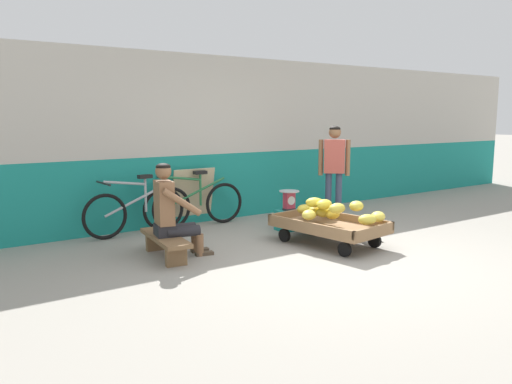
{
  "coord_description": "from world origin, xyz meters",
  "views": [
    {
      "loc": [
        -4.18,
        -4.17,
        1.69
      ],
      "look_at": [
        -0.6,
        0.98,
        0.75
      ],
      "focal_mm": 35.79,
      "sensor_mm": 36.0,
      "label": 1
    }
  ],
  "objects_px": {
    "low_bench": "(165,241)",
    "sign_board": "(192,196)",
    "customer_adult": "(334,163)",
    "banana_cart": "(329,227)",
    "plastic_crate": "(289,220)",
    "bicycle_near_left": "(139,210)",
    "bicycle_far_left": "(195,204)",
    "vendor_seated": "(172,211)",
    "weighing_scale": "(289,200)"
  },
  "relations": [
    {
      "from": "low_bench",
      "to": "sign_board",
      "type": "relative_size",
      "value": 1.27
    },
    {
      "from": "low_bench",
      "to": "sign_board",
      "type": "distance_m",
      "value": 1.93
    },
    {
      "from": "sign_board",
      "to": "low_bench",
      "type": "bearing_deg",
      "value": -127.6
    },
    {
      "from": "customer_adult",
      "to": "banana_cart",
      "type": "bearing_deg",
      "value": -135.56
    },
    {
      "from": "banana_cart",
      "to": "plastic_crate",
      "type": "xyz_separation_m",
      "value": [
        0.12,
        0.99,
        -0.09
      ]
    },
    {
      "from": "bicycle_near_left",
      "to": "bicycle_far_left",
      "type": "xyz_separation_m",
      "value": [
        0.9,
        0.02,
        0.0
      ]
    },
    {
      "from": "vendor_seated",
      "to": "bicycle_near_left",
      "type": "distance_m",
      "value": 1.37
    },
    {
      "from": "vendor_seated",
      "to": "customer_adult",
      "type": "bearing_deg",
      "value": 6.78
    },
    {
      "from": "plastic_crate",
      "to": "bicycle_far_left",
      "type": "bearing_deg",
      "value": 135.86
    },
    {
      "from": "low_bench",
      "to": "plastic_crate",
      "type": "bearing_deg",
      "value": 8.75
    },
    {
      "from": "bicycle_near_left",
      "to": "sign_board",
      "type": "distance_m",
      "value": 0.98
    },
    {
      "from": "vendor_seated",
      "to": "customer_adult",
      "type": "height_order",
      "value": "customer_adult"
    },
    {
      "from": "low_bench",
      "to": "bicycle_far_left",
      "type": "height_order",
      "value": "bicycle_far_left"
    },
    {
      "from": "banana_cart",
      "to": "sign_board",
      "type": "relative_size",
      "value": 1.75
    },
    {
      "from": "vendor_seated",
      "to": "customer_adult",
      "type": "xyz_separation_m",
      "value": [
        2.96,
        0.35,
        0.38
      ]
    },
    {
      "from": "banana_cart",
      "to": "vendor_seated",
      "type": "relative_size",
      "value": 1.35
    },
    {
      "from": "vendor_seated",
      "to": "sign_board",
      "type": "relative_size",
      "value": 1.29
    },
    {
      "from": "weighing_scale",
      "to": "bicycle_near_left",
      "type": "distance_m",
      "value": 2.18
    },
    {
      "from": "customer_adult",
      "to": "bicycle_near_left",
      "type": "bearing_deg",
      "value": 160.75
    },
    {
      "from": "bicycle_near_left",
      "to": "sign_board",
      "type": "relative_size",
      "value": 1.88
    },
    {
      "from": "plastic_crate",
      "to": "bicycle_far_left",
      "type": "height_order",
      "value": "bicycle_far_left"
    },
    {
      "from": "low_bench",
      "to": "bicycle_near_left",
      "type": "bearing_deg",
      "value": 80.85
    },
    {
      "from": "bicycle_near_left",
      "to": "bicycle_far_left",
      "type": "height_order",
      "value": "same"
    },
    {
      "from": "bicycle_near_left",
      "to": "sign_board",
      "type": "height_order",
      "value": "sign_board"
    },
    {
      "from": "low_bench",
      "to": "vendor_seated",
      "type": "xyz_separation_m",
      "value": [
        0.09,
        -0.02,
        0.37
      ]
    },
    {
      "from": "bicycle_near_left",
      "to": "sign_board",
      "type": "xyz_separation_m",
      "value": [
        0.96,
        0.19,
        0.09
      ]
    },
    {
      "from": "customer_adult",
      "to": "vendor_seated",
      "type": "bearing_deg",
      "value": -173.22
    },
    {
      "from": "sign_board",
      "to": "plastic_crate",
      "type": "bearing_deg",
      "value": -50.38
    },
    {
      "from": "bicycle_far_left",
      "to": "customer_adult",
      "type": "bearing_deg",
      "value": -27.45
    },
    {
      "from": "banana_cart",
      "to": "customer_adult",
      "type": "relative_size",
      "value": 1.01
    },
    {
      "from": "banana_cart",
      "to": "plastic_crate",
      "type": "distance_m",
      "value": 1.0
    },
    {
      "from": "banana_cart",
      "to": "bicycle_near_left",
      "type": "xyz_separation_m",
      "value": [
        -1.82,
        1.98,
        0.11
      ]
    },
    {
      "from": "low_bench",
      "to": "vendor_seated",
      "type": "distance_m",
      "value": 0.38
    },
    {
      "from": "banana_cart",
      "to": "low_bench",
      "type": "bearing_deg",
      "value": 162.08
    },
    {
      "from": "customer_adult",
      "to": "sign_board",
      "type": "bearing_deg",
      "value": 147.81
    },
    {
      "from": "weighing_scale",
      "to": "customer_adult",
      "type": "distance_m",
      "value": 1.03
    },
    {
      "from": "sign_board",
      "to": "bicycle_near_left",
      "type": "bearing_deg",
      "value": -168.6
    },
    {
      "from": "low_bench",
      "to": "customer_adult",
      "type": "distance_m",
      "value": 3.16
    },
    {
      "from": "low_bench",
      "to": "sign_board",
      "type": "xyz_separation_m",
      "value": [
        1.17,
        1.52,
        0.24
      ]
    },
    {
      "from": "bicycle_far_left",
      "to": "vendor_seated",
      "type": "bearing_deg",
      "value": -127.0
    },
    {
      "from": "bicycle_near_left",
      "to": "customer_adult",
      "type": "xyz_separation_m",
      "value": [
        2.84,
        -0.99,
        0.6
      ]
    },
    {
      "from": "bicycle_near_left",
      "to": "bicycle_far_left",
      "type": "distance_m",
      "value": 0.9
    },
    {
      "from": "low_bench",
      "to": "vendor_seated",
      "type": "height_order",
      "value": "vendor_seated"
    },
    {
      "from": "low_bench",
      "to": "plastic_crate",
      "type": "height_order",
      "value": "plastic_crate"
    },
    {
      "from": "banana_cart",
      "to": "vendor_seated",
      "type": "bearing_deg",
      "value": 161.77
    },
    {
      "from": "plastic_crate",
      "to": "bicycle_far_left",
      "type": "xyz_separation_m",
      "value": [
        -1.04,
        1.01,
        0.2
      ]
    },
    {
      "from": "vendor_seated",
      "to": "low_bench",
      "type": "bearing_deg",
      "value": 169.27
    },
    {
      "from": "weighing_scale",
      "to": "customer_adult",
      "type": "xyz_separation_m",
      "value": [
        0.9,
        0.01,
        0.5
      ]
    },
    {
      "from": "bicycle_far_left",
      "to": "sign_board",
      "type": "bearing_deg",
      "value": 71.47
    },
    {
      "from": "banana_cart",
      "to": "bicycle_near_left",
      "type": "bearing_deg",
      "value": 132.56
    }
  ]
}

